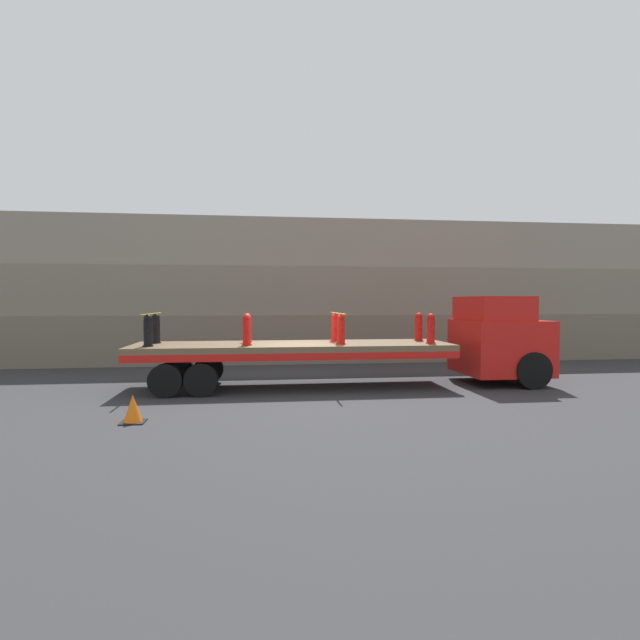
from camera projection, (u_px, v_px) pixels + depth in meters
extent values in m
plane|color=#2D2D30|center=(293.00, 387.00, 14.67)|extent=(120.00, 120.00, 0.00)
cube|color=#706656|center=(281.00, 337.00, 21.36)|extent=(60.00, 3.00, 1.98)
cube|color=gray|center=(281.00, 291.00, 21.44)|extent=(60.00, 3.00, 1.98)
cube|color=gray|center=(281.00, 246.00, 21.52)|extent=(60.00, 3.00, 1.98)
cube|color=red|center=(500.00, 347.00, 15.45)|extent=(2.39, 2.49, 1.66)
cube|color=red|center=(493.00, 308.00, 15.37)|extent=(1.67, 2.29, 0.73)
cube|color=black|center=(520.00, 336.00, 15.52)|extent=(0.96, 2.19, 0.93)
cylinder|color=black|center=(533.00, 370.00, 14.35)|extent=(1.07, 0.28, 1.07)
cylinder|color=black|center=(494.00, 361.00, 16.69)|extent=(1.07, 0.28, 1.07)
cube|color=brown|center=(293.00, 346.00, 14.63)|extent=(9.20, 2.47, 0.17)
cube|color=red|center=(296.00, 357.00, 13.45)|extent=(9.20, 0.08, 0.20)
cube|color=red|center=(290.00, 349.00, 15.82)|extent=(9.20, 0.08, 0.20)
cylinder|color=black|center=(201.00, 380.00, 13.21)|extent=(0.89, 0.30, 0.89)
cylinder|color=black|center=(209.00, 369.00, 15.46)|extent=(0.89, 0.30, 0.89)
cylinder|color=black|center=(165.00, 381.00, 13.09)|extent=(0.89, 0.30, 0.89)
cylinder|color=black|center=(179.00, 369.00, 15.34)|extent=(0.89, 0.30, 0.89)
cylinder|color=black|center=(148.00, 346.00, 13.58)|extent=(0.29, 0.29, 0.03)
cylinder|color=black|center=(148.00, 333.00, 13.56)|extent=(0.23, 0.23, 0.72)
sphere|color=black|center=(148.00, 318.00, 13.55)|extent=(0.22, 0.22, 0.22)
cylinder|color=black|center=(147.00, 331.00, 13.39)|extent=(0.10, 0.11, 0.10)
cylinder|color=black|center=(149.00, 330.00, 13.73)|extent=(0.10, 0.11, 0.10)
cylinder|color=black|center=(156.00, 343.00, 14.66)|extent=(0.29, 0.29, 0.03)
cylinder|color=black|center=(156.00, 331.00, 14.64)|extent=(0.23, 0.23, 0.72)
sphere|color=black|center=(156.00, 317.00, 14.63)|extent=(0.22, 0.22, 0.22)
cylinder|color=black|center=(155.00, 328.00, 14.47)|extent=(0.10, 0.11, 0.10)
cylinder|color=black|center=(157.00, 328.00, 14.81)|extent=(0.10, 0.11, 0.10)
cylinder|color=red|center=(247.00, 345.00, 13.92)|extent=(0.29, 0.29, 0.03)
cylinder|color=red|center=(247.00, 333.00, 13.90)|extent=(0.23, 0.23, 0.72)
sphere|color=red|center=(247.00, 318.00, 13.89)|extent=(0.22, 0.22, 0.22)
cylinder|color=red|center=(247.00, 330.00, 13.73)|extent=(0.10, 0.11, 0.10)
cylinder|color=red|center=(247.00, 329.00, 14.07)|extent=(0.10, 0.11, 0.10)
cylinder|color=red|center=(248.00, 342.00, 14.99)|extent=(0.29, 0.29, 0.03)
cylinder|color=red|center=(247.00, 330.00, 14.98)|extent=(0.23, 0.23, 0.72)
sphere|color=red|center=(247.00, 317.00, 14.97)|extent=(0.22, 0.22, 0.22)
cylinder|color=red|center=(247.00, 328.00, 14.81)|extent=(0.10, 0.11, 0.10)
cylinder|color=red|center=(248.00, 327.00, 15.15)|extent=(0.10, 0.11, 0.10)
cylinder|color=red|center=(341.00, 344.00, 14.25)|extent=(0.29, 0.29, 0.03)
cylinder|color=red|center=(341.00, 332.00, 14.24)|extent=(0.23, 0.23, 0.72)
sphere|color=red|center=(341.00, 318.00, 14.23)|extent=(0.22, 0.22, 0.22)
cylinder|color=red|center=(342.00, 329.00, 14.07)|extent=(0.10, 0.11, 0.10)
cylinder|color=red|center=(340.00, 329.00, 14.41)|extent=(0.10, 0.11, 0.10)
cylinder|color=red|center=(335.00, 341.00, 15.33)|extent=(0.29, 0.29, 0.03)
cylinder|color=red|center=(335.00, 330.00, 15.32)|extent=(0.23, 0.23, 0.72)
sphere|color=red|center=(335.00, 316.00, 15.30)|extent=(0.22, 0.22, 0.22)
cylinder|color=red|center=(336.00, 327.00, 15.15)|extent=(0.10, 0.11, 0.10)
cylinder|color=red|center=(334.00, 327.00, 15.49)|extent=(0.10, 0.11, 0.10)
cylinder|color=red|center=(431.00, 343.00, 14.59)|extent=(0.29, 0.29, 0.03)
cylinder|color=red|center=(431.00, 331.00, 14.58)|extent=(0.23, 0.23, 0.72)
sphere|color=red|center=(431.00, 317.00, 14.57)|extent=(0.22, 0.22, 0.22)
cylinder|color=red|center=(433.00, 329.00, 14.41)|extent=(0.10, 0.11, 0.10)
cylinder|color=red|center=(429.00, 328.00, 14.75)|extent=(0.10, 0.11, 0.10)
cylinder|color=red|center=(419.00, 340.00, 15.67)|extent=(0.29, 0.29, 0.03)
cylinder|color=red|center=(419.00, 329.00, 15.66)|extent=(0.23, 0.23, 0.72)
sphere|color=red|center=(419.00, 316.00, 15.64)|extent=(0.22, 0.22, 0.22)
cylinder|color=red|center=(421.00, 327.00, 15.48)|extent=(0.10, 0.11, 0.10)
cylinder|color=red|center=(417.00, 326.00, 15.83)|extent=(0.10, 0.11, 0.10)
cube|color=yellow|center=(152.00, 314.00, 14.08)|extent=(0.05, 2.67, 0.01)
cube|color=yellow|center=(338.00, 313.00, 14.76)|extent=(0.05, 2.67, 0.01)
cube|color=black|center=(133.00, 422.00, 10.36)|extent=(0.49, 0.49, 0.03)
cone|color=orange|center=(133.00, 408.00, 10.35)|extent=(0.38, 0.38, 0.56)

